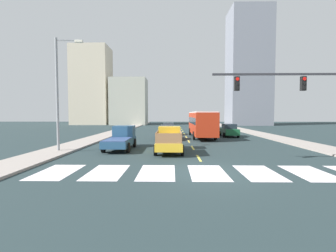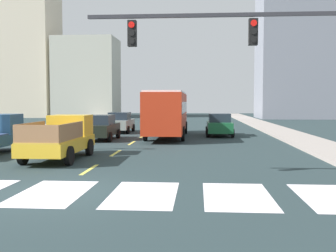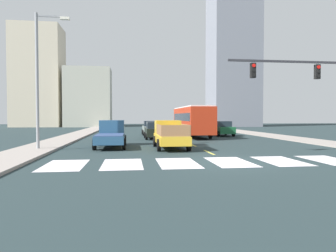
# 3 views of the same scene
# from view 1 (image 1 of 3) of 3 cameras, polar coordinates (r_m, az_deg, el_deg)

# --- Properties ---
(ground_plane) EXTENTS (160.00, 160.00, 0.00)m
(ground_plane) POSITION_cam_1_polar(r_m,az_deg,el_deg) (12.71, 9.50, -11.00)
(ground_plane) COLOR #243335
(sidewalk_right) EXTENTS (2.87, 110.00, 0.15)m
(sidewalk_right) POSITION_cam_1_polar(r_m,az_deg,el_deg) (33.01, 24.25, -2.49)
(sidewalk_right) COLOR gray
(sidewalk_right) RESTS_ON ground
(sidewalk_left) EXTENTS (2.87, 110.00, 0.15)m
(sidewalk_left) POSITION_cam_1_polar(r_m,az_deg,el_deg) (31.75, -16.07, -2.56)
(sidewalk_left) COLOR gray
(sidewalk_left) RESTS_ON ground
(crosswalk_stripe_0) EXTENTS (1.87, 3.40, 0.01)m
(crosswalk_stripe_0) POSITION_cam_1_polar(r_m,az_deg,el_deg) (13.96, -25.17, -9.95)
(crosswalk_stripe_0) COLOR silver
(crosswalk_stripe_0) RESTS_ON ground
(crosswalk_stripe_1) EXTENTS (1.87, 3.40, 0.01)m
(crosswalk_stripe_1) POSITION_cam_1_polar(r_m,az_deg,el_deg) (13.04, -14.53, -10.68)
(crosswalk_stripe_1) COLOR silver
(crosswalk_stripe_1) RESTS_ON ground
(crosswalk_stripe_2) EXTENTS (1.87, 3.40, 0.01)m
(crosswalk_stripe_2) POSITION_cam_1_polar(r_m,az_deg,el_deg) (12.60, -2.68, -11.07)
(crosswalk_stripe_2) COLOR silver
(crosswalk_stripe_2) RESTS_ON ground
(crosswalk_stripe_3) EXTENTS (1.87, 3.40, 0.01)m
(crosswalk_stripe_3) POSITION_cam_1_polar(r_m,az_deg,el_deg) (12.71, 9.50, -10.98)
(crosswalk_stripe_3) COLOR silver
(crosswalk_stripe_3) RESTS_ON ground
(crosswalk_stripe_4) EXTENTS (1.87, 3.40, 0.01)m
(crosswalk_stripe_4) POSITION_cam_1_polar(r_m,az_deg,el_deg) (13.35, 20.96, -10.46)
(crosswalk_stripe_4) COLOR silver
(crosswalk_stripe_4) RESTS_ON ground
(crosswalk_stripe_5) EXTENTS (1.87, 3.40, 0.01)m
(crosswalk_stripe_5) POSITION_cam_1_polar(r_m,az_deg,el_deg) (14.45, 30.98, -9.67)
(crosswalk_stripe_5) COLOR silver
(crosswalk_stripe_5) RESTS_ON ground
(lane_dash_0) EXTENTS (0.16, 2.40, 0.01)m
(lane_dash_0) POSITION_cam_1_polar(r_m,az_deg,el_deg) (16.59, 7.45, -7.68)
(lane_dash_0) COLOR #D7CC4C
(lane_dash_0) RESTS_ON ground
(lane_dash_1) EXTENTS (0.16, 2.40, 0.01)m
(lane_dash_1) POSITION_cam_1_polar(r_m,az_deg,el_deg) (21.50, 5.96, -5.23)
(lane_dash_1) COLOR #D7CC4C
(lane_dash_1) RESTS_ON ground
(lane_dash_2) EXTENTS (0.16, 2.40, 0.01)m
(lane_dash_2) POSITION_cam_1_polar(r_m,az_deg,el_deg) (26.44, 5.03, -3.69)
(lane_dash_2) COLOR #D7CC4C
(lane_dash_2) RESTS_ON ground
(lane_dash_3) EXTENTS (0.16, 2.40, 0.01)m
(lane_dash_3) POSITION_cam_1_polar(r_m,az_deg,el_deg) (31.40, 4.39, -2.64)
(lane_dash_3) COLOR #D7CC4C
(lane_dash_3) RESTS_ON ground
(lane_dash_4) EXTENTS (0.16, 2.40, 0.01)m
(lane_dash_4) POSITION_cam_1_polar(r_m,az_deg,el_deg) (36.37, 3.93, -1.87)
(lane_dash_4) COLOR #D7CC4C
(lane_dash_4) RESTS_ON ground
(lane_dash_5) EXTENTS (0.16, 2.40, 0.01)m
(lane_dash_5) POSITION_cam_1_polar(r_m,az_deg,el_deg) (41.35, 3.58, -1.29)
(lane_dash_5) COLOR #D7CC4C
(lane_dash_5) RESTS_ON ground
(lane_dash_6) EXTENTS (0.16, 2.40, 0.01)m
(lane_dash_6) POSITION_cam_1_polar(r_m,az_deg,el_deg) (46.34, 3.31, -0.84)
(lane_dash_6) COLOR #D7CC4C
(lane_dash_6) RESTS_ON ground
(lane_dash_7) EXTENTS (0.16, 2.40, 0.01)m
(lane_dash_7) POSITION_cam_1_polar(r_m,az_deg,el_deg) (51.32, 3.09, -0.47)
(lane_dash_7) COLOR #D7CC4C
(lane_dash_7) RESTS_ON ground
(pickup_stakebed) EXTENTS (2.18, 5.20, 1.96)m
(pickup_stakebed) POSITION_cam_1_polar(r_m,az_deg,el_deg) (19.27, 0.30, -3.36)
(pickup_stakebed) COLOR gold
(pickup_stakebed) RESTS_ON ground
(pickup_dark) EXTENTS (2.18, 5.20, 1.96)m
(pickup_dark) POSITION_cam_1_polar(r_m,az_deg,el_deg) (21.07, -11.18, -2.92)
(pickup_dark) COLOR navy
(pickup_dark) RESTS_ON ground
(city_bus) EXTENTS (2.72, 10.80, 3.32)m
(city_bus) POSITION_cam_1_polar(r_m,az_deg,el_deg) (30.82, 8.08, 0.87)
(city_bus) COLOR #B62D15
(city_bus) RESTS_ON ground
(sedan_far) EXTENTS (2.02, 4.40, 1.72)m
(sedan_far) POSITION_cam_1_polar(r_m,az_deg,el_deg) (34.84, 0.11, -0.67)
(sedan_far) COLOR gray
(sedan_far) RESTS_ON ground
(sedan_near_right) EXTENTS (2.02, 4.40, 1.72)m
(sedan_near_right) POSITION_cam_1_polar(r_m,az_deg,el_deg) (32.90, 14.45, -0.97)
(sedan_near_right) COLOR #195B33
(sedan_near_right) RESTS_ON ground
(sedan_near_left) EXTENTS (2.02, 4.40, 1.72)m
(sedan_near_left) POSITION_cam_1_polar(r_m,az_deg,el_deg) (28.20, -0.16, -1.52)
(sedan_near_left) COLOR black
(sedan_near_left) RESTS_ON ground
(traffic_signal_gantry) EXTENTS (9.88, 0.27, 6.00)m
(traffic_signal_gantry) POSITION_cam_1_polar(r_m,az_deg,el_deg) (16.88, 33.33, 6.47)
(traffic_signal_gantry) COLOR #2D2D33
(traffic_signal_gantry) RESTS_ON ground
(streetlight_left) EXTENTS (2.20, 0.28, 9.00)m
(streetlight_left) POSITION_cam_1_polar(r_m,az_deg,el_deg) (20.71, -24.76, 7.99)
(streetlight_left) COLOR gray
(streetlight_left) RESTS_ON ground
(tower_tall_centre) EXTENTS (10.61, 9.38, 31.14)m
(tower_tall_centre) POSITION_cam_1_polar(r_m,az_deg,el_deg) (69.91, 18.77, 13.10)
(tower_tall_centre) COLOR slate
(tower_tall_centre) RESTS_ON ground
(block_mid_left) EXTENTS (10.21, 8.20, 22.09)m
(block_mid_left) POSITION_cam_1_polar(r_m,az_deg,el_deg) (72.13, -17.89, 9.16)
(block_mid_left) COLOR beige
(block_mid_left) RESTS_ON ground
(block_mid_right) EXTENTS (9.79, 7.39, 12.87)m
(block_mid_right) POSITION_cam_1_polar(r_m,az_deg,el_deg) (67.49, -9.34, 5.78)
(block_mid_right) COLOR #ACAD9D
(block_mid_right) RESTS_ON ground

